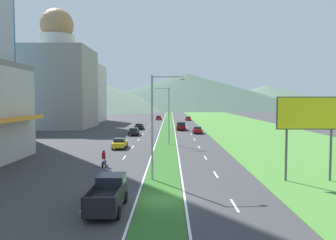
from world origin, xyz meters
TOP-DOWN VIEW (x-y plane):
  - ground_plane at (0.00, 0.00)m, footprint 600.00×600.00m
  - grass_median at (0.00, 60.00)m, footprint 3.20×240.00m
  - grass_verge_right at (20.60, 60.00)m, footprint 24.00×240.00m
  - lane_dash_left_2 at (-5.10, -1.13)m, footprint 0.16×2.80m
  - lane_dash_left_3 at (-5.10, 8.30)m, footprint 0.16×2.80m
  - lane_dash_left_4 at (-5.10, 17.73)m, footprint 0.16×2.80m
  - lane_dash_left_5 at (-5.10, 27.17)m, footprint 0.16×2.80m
  - lane_dash_left_6 at (-5.10, 36.60)m, footprint 0.16×2.80m
  - lane_dash_left_7 at (-5.10, 46.03)m, footprint 0.16×2.80m
  - lane_dash_left_8 at (-5.10, 55.47)m, footprint 0.16×2.80m
  - lane_dash_left_9 at (-5.10, 64.90)m, footprint 0.16×2.80m
  - lane_dash_left_10 at (-5.10, 74.33)m, footprint 0.16×2.80m
  - lane_dash_right_2 at (5.10, -1.13)m, footprint 0.16×2.80m
  - lane_dash_right_3 at (5.10, 8.30)m, footprint 0.16×2.80m
  - lane_dash_right_4 at (5.10, 17.73)m, footprint 0.16×2.80m
  - lane_dash_right_5 at (5.10, 27.17)m, footprint 0.16×2.80m
  - lane_dash_right_6 at (5.10, 36.60)m, footprint 0.16×2.80m
  - lane_dash_right_7 at (5.10, 46.03)m, footprint 0.16×2.80m
  - lane_dash_right_8 at (5.10, 55.47)m, footprint 0.16×2.80m
  - lane_dash_right_9 at (5.10, 64.90)m, footprint 0.16×2.80m
  - lane_dash_right_10 at (5.10, 74.33)m, footprint 0.16×2.80m
  - edge_line_median_left at (-1.75, 60.00)m, footprint 0.16×240.00m
  - edge_line_median_right at (1.75, 60.00)m, footprint 0.16×240.00m
  - domed_building at (-28.46, 62.72)m, footprint 17.02×17.02m
  - midrise_colored at (-30.76, 86.74)m, footprint 17.25×17.25m
  - hill_far_left at (-111.13, 224.33)m, footprint 235.87×235.87m
  - hill_far_center at (16.60, 281.65)m, footprint 219.32×219.32m
  - hill_far_right at (90.87, 286.63)m, footprint 160.02×160.02m
  - street_lamp_near at (-0.59, 6.05)m, footprint 3.09×0.30m
  - street_lamp_mid at (0.18, 29.90)m, footprint 2.69×0.44m
  - billboard_roadside at (12.92, 5.66)m, footprint 5.81×0.28m
  - car_0 at (-6.79, 44.08)m, footprint 2.00×4.57m
  - car_1 at (-6.99, 57.92)m, footprint 2.03×4.54m
  - car_2 at (6.99, 93.50)m, footprint 1.94×4.00m
  - car_3 at (-3.58, 97.37)m, footprint 1.90×4.50m
  - car_4 at (6.57, 48.23)m, footprint 1.93×4.49m
  - car_5 at (-6.91, 25.89)m, footprint 1.96×4.51m
  - pickup_truck_0 at (3.27, 56.03)m, footprint 2.18×5.40m
  - pickup_truck_1 at (-3.44, -1.86)m, footprint 2.18×5.40m
  - motorcycle_rider at (-6.54, 12.18)m, footprint 0.36×2.00m

SIDE VIEW (x-z plane):
  - ground_plane at x=0.00m, z-range 0.00..0.00m
  - lane_dash_left_2 at x=-5.10m, z-range 0.00..0.01m
  - lane_dash_left_3 at x=-5.10m, z-range 0.00..0.01m
  - lane_dash_left_4 at x=-5.10m, z-range 0.00..0.01m
  - lane_dash_left_5 at x=-5.10m, z-range 0.00..0.01m
  - lane_dash_left_6 at x=-5.10m, z-range 0.00..0.01m
  - lane_dash_left_7 at x=-5.10m, z-range 0.00..0.01m
  - lane_dash_left_8 at x=-5.10m, z-range 0.00..0.01m
  - lane_dash_left_9 at x=-5.10m, z-range 0.00..0.01m
  - lane_dash_left_10 at x=-5.10m, z-range 0.00..0.01m
  - lane_dash_right_2 at x=5.10m, z-range 0.00..0.01m
  - lane_dash_right_3 at x=5.10m, z-range 0.00..0.01m
  - lane_dash_right_4 at x=5.10m, z-range 0.00..0.01m
  - lane_dash_right_5 at x=5.10m, z-range 0.00..0.01m
  - lane_dash_right_6 at x=5.10m, z-range 0.00..0.01m
  - lane_dash_right_7 at x=5.10m, z-range 0.00..0.01m
  - lane_dash_right_8 at x=5.10m, z-range 0.00..0.01m
  - lane_dash_right_9 at x=5.10m, z-range 0.00..0.01m
  - lane_dash_right_10 at x=5.10m, z-range 0.00..0.01m
  - edge_line_median_left at x=-1.75m, z-range 0.00..0.01m
  - edge_line_median_right at x=1.75m, z-range 0.00..0.01m
  - grass_median at x=0.00m, z-range 0.00..0.06m
  - grass_verge_right at x=20.60m, z-range 0.00..0.06m
  - motorcycle_rider at x=-6.54m, z-range -0.15..1.65m
  - car_2 at x=6.99m, z-range 0.03..1.47m
  - car_4 at x=6.57m, z-range 0.03..1.47m
  - car_1 at x=-6.99m, z-range 0.03..1.49m
  - car_5 at x=-6.91m, z-range 0.01..1.53m
  - car_0 at x=-6.79m, z-range 0.01..1.55m
  - car_3 at x=-3.58m, z-range 0.01..1.57m
  - pickup_truck_0 at x=3.27m, z-range -0.02..1.98m
  - pickup_truck_1 at x=-3.44m, z-range -0.02..1.98m
  - street_lamp_mid at x=0.18m, z-range 0.67..9.89m
  - street_lamp_near at x=-0.59m, z-range 0.72..10.15m
  - billboard_roadside at x=12.92m, z-range 1.97..9.49m
  - midrise_colored at x=-30.76m, z-range 0.00..18.89m
  - hill_far_right at x=90.87m, z-range 0.00..21.05m
  - domed_building at x=-28.46m, z-range -3.17..27.48m
  - hill_far_center at x=16.60m, z-range 0.00..31.42m
  - hill_far_left at x=-111.13m, z-range 0.00..40.23m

